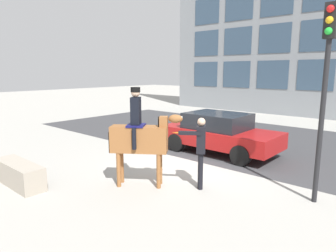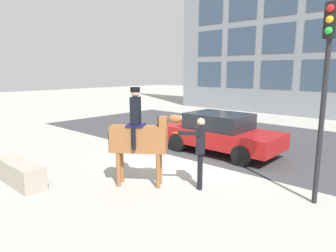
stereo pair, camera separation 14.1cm
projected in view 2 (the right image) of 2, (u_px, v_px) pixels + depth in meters
ground_plane at (189, 165)px, 9.50m from camera, size 80.00×80.00×0.00m
road_surface at (257, 140)px, 12.95m from camera, size 21.66×8.50×0.01m
mounted_horse_lead at (140, 136)px, 7.64m from camera, size 1.68×1.32×2.56m
pedestrian_bystander at (200, 147)px, 7.46m from camera, size 0.70×0.79×1.82m
street_car_near_lane at (220, 133)px, 10.83m from camera, size 4.25×1.96×1.45m
traffic_light at (326, 74)px, 6.28m from camera, size 0.24×0.29×4.33m
planter_ledge at (20, 173)px, 7.88m from camera, size 1.91×0.56×0.61m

